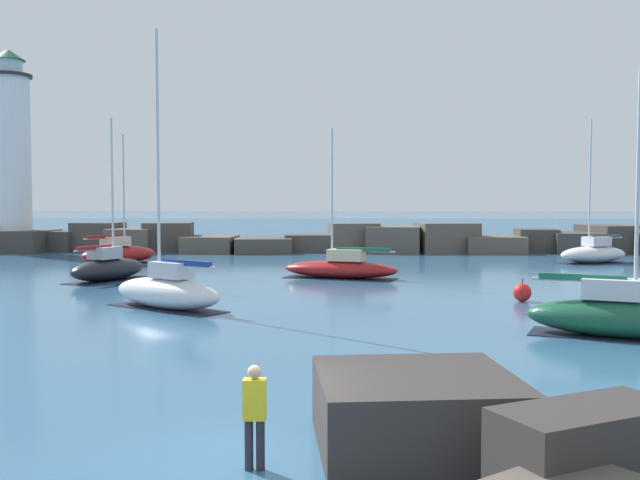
% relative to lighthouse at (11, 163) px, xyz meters
% --- Properties ---
extents(ground_plane, '(600.00, 600.00, 0.00)m').
position_rel_lighthouse_xyz_m(ground_plane, '(25.89, -47.90, -7.49)').
color(ground_plane, '#336084').
extents(open_sea_beyond, '(400.00, 116.00, 0.01)m').
position_rel_lighthouse_xyz_m(open_sea_beyond, '(25.89, 60.66, -7.49)').
color(open_sea_beyond, '#235175').
rests_on(open_sea_beyond, ground).
extents(breakwater_jetty, '(60.75, 7.20, 2.46)m').
position_rel_lighthouse_xyz_m(breakwater_jetty, '(26.35, 0.65, -6.50)').
color(breakwater_jetty, '#4C443D').
rests_on(breakwater_jetty, ground).
extents(lighthouse, '(4.38, 4.38, 16.89)m').
position_rel_lighthouse_xyz_m(lighthouse, '(0.00, 0.00, 0.00)').
color(lighthouse, gray).
rests_on(lighthouse, ground).
extents(foreground_rocks, '(5.39, 7.18, 1.44)m').
position_rel_lighthouse_xyz_m(foreground_rocks, '(29.30, -48.37, -6.87)').
color(foreground_rocks, '#383330').
rests_on(foreground_rocks, ground).
extents(sailboat_moored_0, '(5.73, 4.08, 9.87)m').
position_rel_lighthouse_xyz_m(sailboat_moored_0, '(45.07, -9.91, -6.79)').
color(sailboat_moored_0, silver).
rests_on(sailboat_moored_0, ground).
extents(sailboat_moored_1, '(5.47, 5.69, 8.81)m').
position_rel_lighthouse_xyz_m(sailboat_moored_1, '(12.46, -11.19, -6.78)').
color(sailboat_moored_1, maroon).
rests_on(sailboat_moored_1, ground).
extents(sailboat_moored_3, '(6.80, 3.86, 8.28)m').
position_rel_lighthouse_xyz_m(sailboat_moored_3, '(27.57, -20.03, -6.90)').
color(sailboat_moored_3, maroon).
rests_on(sailboat_moored_3, ground).
extents(sailboat_moored_4, '(5.91, 3.85, 8.26)m').
position_rel_lighthouse_xyz_m(sailboat_moored_4, '(36.12, -37.04, -6.80)').
color(sailboat_moored_4, '#195138').
rests_on(sailboat_moored_4, ground).
extents(sailboat_moored_5, '(5.62, 4.72, 11.03)m').
position_rel_lighthouse_xyz_m(sailboat_moored_5, '(20.57, -31.38, -6.75)').
color(sailboat_moored_5, white).
rests_on(sailboat_moored_5, ground).
extents(sailboat_moored_7, '(3.91, 5.63, 8.75)m').
position_rel_lighthouse_xyz_m(sailboat_moored_7, '(15.00, -21.39, -6.80)').
color(sailboat_moored_7, black).
rests_on(sailboat_moored_7, ground).
extents(mooring_buoy_orange_near, '(0.77, 0.77, 0.97)m').
position_rel_lighthouse_xyz_m(mooring_buoy_orange_near, '(35.20, -29.04, -7.11)').
color(mooring_buoy_orange_near, red).
rests_on(mooring_buoy_orange_near, ground).
extents(person_on_rocks, '(0.36, 0.22, 1.68)m').
position_rel_lighthouse_xyz_m(person_on_rocks, '(25.99, -48.29, -6.55)').
color(person_on_rocks, '#282833').
rests_on(person_on_rocks, ground).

